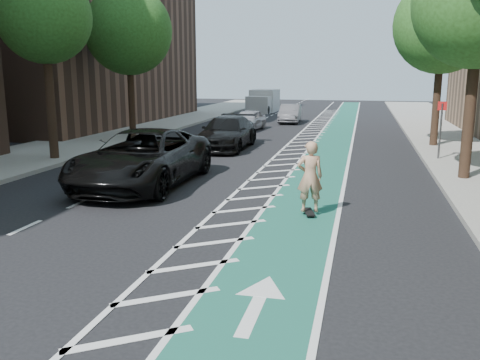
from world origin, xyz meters
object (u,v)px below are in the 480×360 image
(suv_near, at_px, (143,158))
(suv_far, at_px, (227,133))
(skateboarder, at_px, (310,177))
(barrel_a, at_px, (152,151))

(suv_near, height_order, suv_far, suv_near)
(skateboarder, relative_size, suv_far, 0.34)
(skateboarder, xyz_separation_m, suv_far, (-5.13, 10.85, -0.25))
(suv_near, distance_m, barrel_a, 4.25)
(skateboarder, distance_m, suv_far, 12.01)
(suv_near, relative_size, barrel_a, 6.43)
(suv_far, bearing_deg, skateboarder, -64.90)
(suv_far, bearing_deg, suv_near, -93.71)
(barrel_a, bearing_deg, suv_near, -70.68)
(skateboarder, bearing_deg, suv_near, -37.04)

